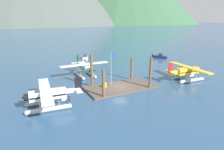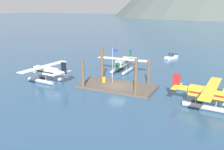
{
  "view_description": "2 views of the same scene",
  "coord_description": "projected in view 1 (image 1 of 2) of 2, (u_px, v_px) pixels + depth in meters",
  "views": [
    {
      "loc": [
        -15.77,
        -27.34,
        11.7
      ],
      "look_at": [
        -0.64,
        1.98,
        1.92
      ],
      "focal_mm": 30.37,
      "sensor_mm": 36.0,
      "label": 1
    },
    {
      "loc": [
        15.14,
        -33.68,
        12.21
      ],
      "look_at": [
        -1.29,
        0.84,
        1.68
      ],
      "focal_mm": 38.39,
      "sensor_mm": 36.0,
      "label": 2
    }
  ],
  "objects": [
    {
      "name": "seaplane_cream_bow_left",
      "position": [
        84.0,
        69.0,
        40.1
      ],
      "size": [
        10.42,
        7.98,
        3.84
      ],
      "color": "#B7BABF",
      "rests_on": "ground"
    },
    {
      "name": "piling_near_right",
      "position": [
        150.0,
        73.0,
        32.17
      ],
      "size": [
        0.45,
        0.45,
        5.63
      ],
      "primitive_type": "cylinder",
      "color": "brown",
      "rests_on": "ground"
    },
    {
      "name": "dock_platform",
      "position": [
        120.0,
        87.0,
        33.51
      ],
      "size": [
        12.29,
        6.24,
        0.3
      ],
      "primitive_type": "cube",
      "color": "brown",
      "rests_on": "ground"
    },
    {
      "name": "piling_near_left",
      "position": [
        103.0,
        84.0,
        28.43
      ],
      "size": [
        0.45,
        0.45,
        4.6
      ],
      "primitive_type": "cylinder",
      "color": "brown",
      "rests_on": "ground"
    },
    {
      "name": "flagpole",
      "position": [
        112.0,
        65.0,
        32.81
      ],
      "size": [
        0.95,
        0.1,
        5.94
      ],
      "color": "silver",
      "rests_on": "dock_platform"
    },
    {
      "name": "seaplane_yellow_stbd_aft",
      "position": [
        187.0,
        73.0,
        37.26
      ],
      "size": [
        7.97,
        10.48,
        3.84
      ],
      "color": "#B7BABF",
      "rests_on": "ground"
    },
    {
      "name": "boat_navy_open_east",
      "position": [
        160.0,
        57.0,
        58.9
      ],
      "size": [
        3.69,
        4.28,
        1.5
      ],
      "color": "navy",
      "rests_on": "ground"
    },
    {
      "name": "mooring_buoy",
      "position": [
        38.0,
        109.0,
        24.89
      ],
      "size": [
        0.6,
        0.6,
        0.6
      ],
      "primitive_type": "sphere",
      "color": "orange",
      "rests_on": "ground"
    },
    {
      "name": "boat_white_open_north",
      "position": [
        85.0,
        57.0,
        57.67
      ],
      "size": [
        2.76,
        4.71,
        1.5
      ],
      "color": "silver",
      "rests_on": "ground"
    },
    {
      "name": "seaplane_white_port_aft",
      "position": [
        48.0,
        97.0,
        25.62
      ],
      "size": [
        7.97,
        10.48,
        3.84
      ],
      "color": "#B7BABF",
      "rests_on": "ground"
    },
    {
      "name": "ground_plane",
      "position": [
        120.0,
        88.0,
        33.55
      ],
      "size": [
        1200.0,
        1200.0,
        0.0
      ],
      "primitive_type": "plane",
      "color": "#2D5175"
    },
    {
      "name": "fuel_drum",
      "position": [
        105.0,
        85.0,
        32.69
      ],
      "size": [
        0.62,
        0.62,
        0.88
      ],
      "color": "gold",
      "rests_on": "dock_platform"
    },
    {
      "name": "piling_far_right",
      "position": [
        132.0,
        69.0,
        37.44
      ],
      "size": [
        0.45,
        0.45,
        4.53
      ],
      "primitive_type": "cylinder",
      "color": "brown",
      "rests_on": "ground"
    },
    {
      "name": "piling_far_left",
      "position": [
        92.0,
        71.0,
        33.31
      ],
      "size": [
        0.5,
        0.5,
        5.82
      ],
      "primitive_type": "cylinder",
      "color": "brown",
      "rests_on": "ground"
    }
  ]
}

